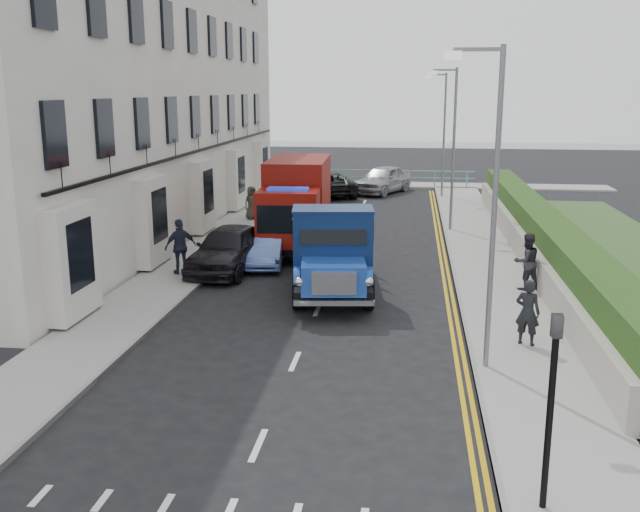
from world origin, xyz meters
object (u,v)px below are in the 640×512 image
Objects in this scene: lamp_near at (489,193)px; pedestrian_east_near at (528,312)px; red_lorry at (297,201)px; bedford_lorry at (333,258)px; parked_car_front at (229,249)px; lamp_far at (442,128)px; lamp_mid at (451,140)px.

lamp_near reaches higher than pedestrian_east_near.
lamp_near is 3.64m from pedestrian_east_near.
red_lorry is at bearing 116.60° from lamp_near.
bedford_lorry is (-3.87, 5.07, -2.73)m from lamp_near.
parked_car_front is (-3.91, 2.91, -0.47)m from bedford_lorry.
bedford_lorry is (-3.87, -20.93, -2.73)m from lamp_far.
lamp_near is at bearing -40.40° from parked_car_front.
pedestrian_east_near is (1.21, 1.52, -3.07)m from lamp_near.
red_lorry is 1.43× the size of parked_car_front.
lamp_far is at bearing 63.69° from red_lorry.
lamp_near is 1.50× the size of parked_car_front.
bedford_lorry is 4.89m from parked_car_front.
red_lorry is (-6.09, 12.15, -2.17)m from lamp_near.
lamp_far is (0.00, 26.00, 0.00)m from lamp_near.
lamp_near is 13.76m from red_lorry.
bedford_lorry is 1.29× the size of parked_car_front.
lamp_mid is 1.16× the size of bedford_lorry.
lamp_far is 1.16× the size of bedford_lorry.
red_lorry is at bearing -32.75° from pedestrian_east_near.
lamp_far reaches higher than bedford_lorry.
parked_car_front is at bearing -12.89° from pedestrian_east_near.
parked_car_front is at bearing 134.27° from lamp_near.
lamp_mid is 7.52m from red_lorry.
bedford_lorry is 3.73× the size of pedestrian_east_near.
lamp_near is 1.00× the size of lamp_far.
bedford_lorry is at bearing -75.22° from red_lorry.
parked_car_front is (-7.78, -18.02, -3.20)m from lamp_far.
lamp_near is at bearing 74.27° from pedestrian_east_near.
red_lorry is at bearing 100.13° from bedford_lorry.
lamp_far is (0.00, 10.00, 0.00)m from lamp_mid.
lamp_mid is 1.00× the size of lamp_far.
lamp_mid is 11.91m from bedford_lorry.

